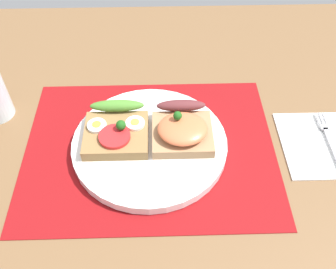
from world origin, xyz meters
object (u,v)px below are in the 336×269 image
object	(u,v)px
sandwich_egg_tomato	(116,130)
sandwich_salmon	(182,129)
napkin	(325,144)
fork	(331,142)
plate	(150,144)

from	to	relation	value
sandwich_egg_tomato	sandwich_salmon	distance (cm)	10.64
napkin	fork	bearing A→B (deg)	11.16
fork	napkin	bearing A→B (deg)	-168.84
sandwich_salmon	fork	world-z (taller)	sandwich_salmon
plate	sandwich_egg_tomato	world-z (taller)	sandwich_egg_tomato
sandwich_egg_tomato	napkin	bearing A→B (deg)	-2.44
plate	fork	xyz separation A→B (cm)	(30.04, -0.02, -0.34)
sandwich_salmon	plate	bearing A→B (deg)	-170.55
sandwich_egg_tomato	fork	bearing A→B (deg)	-2.11
sandwich_salmon	napkin	bearing A→B (deg)	-2.58
napkin	sandwich_salmon	bearing A→B (deg)	177.42
sandwich_salmon	fork	xyz separation A→B (cm)	(24.73, -0.91, -3.00)
fork	sandwich_salmon	bearing A→B (deg)	177.90
sandwich_salmon	sandwich_egg_tomato	bearing A→B (deg)	177.87
sandwich_egg_tomato	sandwich_salmon	size ratio (longest dim) A/B	1.02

